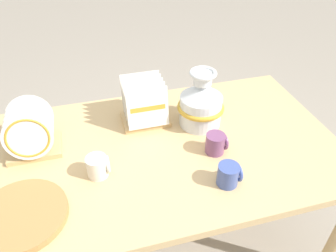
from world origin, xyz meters
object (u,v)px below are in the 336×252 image
(dish_rack_round_plates, at_px, (31,135))
(mug_plum_glaze, at_px, (216,143))
(wicker_charger_stack, at_px, (21,215))
(mug_cream_glaze, at_px, (98,166))
(mug_cobalt_glaze, at_px, (229,175))
(dish_rack_square_plates, at_px, (145,107))
(ceramic_vase, at_px, (201,103))

(dish_rack_round_plates, bearing_deg, mug_plum_glaze, -15.71)
(dish_rack_round_plates, distance_m, mug_plum_glaze, 0.76)
(dish_rack_round_plates, distance_m, wicker_charger_stack, 0.36)
(wicker_charger_stack, distance_m, mug_cream_glaze, 0.31)
(mug_cobalt_glaze, bearing_deg, mug_cream_glaze, 159.47)
(mug_cream_glaze, bearing_deg, dish_rack_square_plates, 50.28)
(ceramic_vase, bearing_deg, mug_plum_glaze, -90.91)
(dish_rack_round_plates, distance_m, mug_cobalt_glaze, 0.81)
(dish_rack_round_plates, relative_size, mug_cream_glaze, 2.45)
(ceramic_vase, distance_m, mug_plum_glaze, 0.22)
(mug_cream_glaze, relative_size, mug_plum_glaze, 1.00)
(ceramic_vase, xyz_separation_m, wicker_charger_stack, (-0.77, -0.35, -0.10))
(dish_rack_square_plates, relative_size, mug_cobalt_glaze, 2.45)
(dish_rack_square_plates, distance_m, mug_cream_glaze, 0.39)
(ceramic_vase, relative_size, mug_cobalt_glaze, 3.09)
(ceramic_vase, bearing_deg, dish_rack_square_plates, 160.10)
(mug_plum_glaze, xyz_separation_m, mug_cobalt_glaze, (-0.02, -0.18, 0.00))
(ceramic_vase, xyz_separation_m, mug_cobalt_glaze, (-0.02, -0.39, -0.07))
(ceramic_vase, bearing_deg, wicker_charger_stack, -155.74)
(wicker_charger_stack, height_order, mug_cobalt_glaze, mug_cobalt_glaze)
(mug_cream_glaze, xyz_separation_m, mug_plum_glaze, (0.49, 0.01, 0.00))
(ceramic_vase, xyz_separation_m, dish_rack_round_plates, (-0.74, 0.00, -0.03))
(wicker_charger_stack, xyz_separation_m, mug_cream_glaze, (0.28, 0.14, 0.03))
(dish_rack_square_plates, distance_m, wicker_charger_stack, 0.68)
(wicker_charger_stack, relative_size, mug_plum_glaze, 3.53)
(ceramic_vase, height_order, wicker_charger_stack, ceramic_vase)
(mug_plum_glaze, bearing_deg, mug_cream_glaze, -179.41)
(mug_cream_glaze, bearing_deg, mug_cobalt_glaze, -20.53)
(mug_plum_glaze, distance_m, mug_cobalt_glaze, 0.18)
(mug_plum_glaze, bearing_deg, wicker_charger_stack, -169.58)
(ceramic_vase, height_order, dish_rack_square_plates, ceramic_vase)
(mug_plum_glaze, bearing_deg, dish_rack_square_plates, 129.20)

